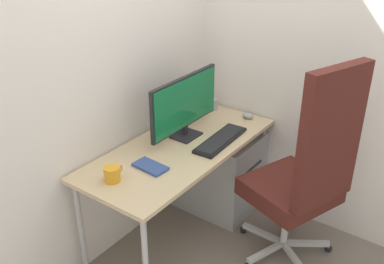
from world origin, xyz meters
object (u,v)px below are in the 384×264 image
Objects in this scene: office_chair at (306,171)px; coffee_mug at (112,174)px; notebook at (150,167)px; monitor at (185,104)px; mouse at (248,116)px; pen_holder at (212,104)px; keyboard at (221,140)px; filing_cabinet at (219,170)px.

office_chair is 1.11m from coffee_mug.
coffee_mug is at bearing 163.73° from notebook.
coffee_mug is at bearing 133.73° from office_chair.
monitor is 0.56m from mouse.
notebook is 1.62× the size of coffee_mug.
mouse is 0.43× the size of notebook.
notebook is at bearing -179.21° from mouse.
mouse is 0.29m from pen_holder.
office_chair is at bearing -46.27° from coffee_mug.
keyboard is 2.64× the size of pen_holder.
office_chair is 6.68× the size of notebook.
mouse is at bearing -9.56° from coffee_mug.
mouse is 0.93m from notebook.
filing_cabinet is 0.52m from keyboard.
coffee_mug is at bearing -174.96° from pen_holder.
pen_holder is (-0.02, 0.29, 0.02)m from mouse.
office_chair is 2.88× the size of keyboard.
monitor is 7.47× the size of mouse.
mouse is (0.15, -0.14, 0.43)m from filing_cabinet.
mouse is at bearing -42.87° from filing_cabinet.
filing_cabinet is 0.72m from monitor.
filing_cabinet is 0.49m from pen_holder.
pen_holder is at bearing 101.67° from mouse.
office_chair is 0.85m from monitor.
mouse is 0.69× the size of coffee_mug.
mouse reaches higher than keyboard.
monitor is 1.37× the size of keyboard.
coffee_mug is (-1.12, -0.10, -0.00)m from pen_holder.
coffee_mug is (-1.00, 0.06, 0.45)m from filing_cabinet.
pen_holder reaches higher than keyboard.
keyboard is 5.44× the size of mouse.
monitor is 0.68m from coffee_mug.
monitor reaches higher than mouse.
office_chair reaches higher than pen_holder.
monitor is at bearing 106.78° from keyboard.
filing_cabinet is 4.83× the size of coffee_mug.
filing_cabinet is 0.88m from notebook.
notebook reaches higher than filing_cabinet.
keyboard is at bearing -147.30° from filing_cabinet.
keyboard reaches higher than filing_cabinet.
office_chair is 2.10× the size of monitor.
coffee_mug is (-0.66, -0.00, -0.18)m from monitor.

